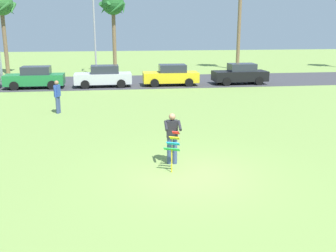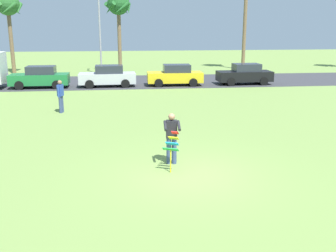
{
  "view_description": "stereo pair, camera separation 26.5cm",
  "coord_description": "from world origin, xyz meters",
  "px_view_note": "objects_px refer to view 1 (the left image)",
  "views": [
    {
      "loc": [
        -2.24,
        -11.26,
        4.54
      ],
      "look_at": [
        -0.4,
        2.08,
        1.05
      ],
      "focal_mm": 41.95,
      "sensor_mm": 36.0,
      "label": 1
    },
    {
      "loc": [
        -1.98,
        -11.29,
        4.54
      ],
      "look_at": [
        -0.4,
        2.08,
        1.05
      ],
      "focal_mm": 41.95,
      "sensor_mm": 36.0,
      "label": 2
    }
  ],
  "objects_px": {
    "parked_car_green": "(35,78)",
    "palm_tree_right_near": "(113,7)",
    "kite_held": "(173,145)",
    "parked_car_silver": "(103,77)",
    "person_kite_flyer": "(172,137)",
    "streetlight_pole": "(95,31)",
    "palm_tree_left_near": "(1,7)",
    "person_walker_near": "(57,96)",
    "parked_car_yellow": "(171,75)",
    "parked_car_black": "(240,74)"
  },
  "relations": [
    {
      "from": "person_kite_flyer",
      "to": "parked_car_yellow",
      "type": "bearing_deg",
      "value": 81.84
    },
    {
      "from": "parked_car_green",
      "to": "streetlight_pole",
      "type": "height_order",
      "value": "streetlight_pole"
    },
    {
      "from": "palm_tree_right_near",
      "to": "parked_car_yellow",
      "type": "bearing_deg",
      "value": -65.86
    },
    {
      "from": "parked_car_black",
      "to": "parked_car_yellow",
      "type": "bearing_deg",
      "value": -179.99
    },
    {
      "from": "parked_car_silver",
      "to": "streetlight_pole",
      "type": "height_order",
      "value": "streetlight_pole"
    },
    {
      "from": "person_kite_flyer",
      "to": "parked_car_green",
      "type": "distance_m",
      "value": 18.97
    },
    {
      "from": "parked_car_silver",
      "to": "kite_held",
      "type": "bearing_deg",
      "value": -81.94
    },
    {
      "from": "parked_car_silver",
      "to": "streetlight_pole",
      "type": "bearing_deg",
      "value": 96.12
    },
    {
      "from": "person_kite_flyer",
      "to": "streetlight_pole",
      "type": "height_order",
      "value": "streetlight_pole"
    },
    {
      "from": "kite_held",
      "to": "parked_car_silver",
      "type": "relative_size",
      "value": 0.29
    },
    {
      "from": "person_kite_flyer",
      "to": "parked_car_silver",
      "type": "relative_size",
      "value": 0.41
    },
    {
      "from": "parked_car_yellow",
      "to": "person_walker_near",
      "type": "relative_size",
      "value": 2.44
    },
    {
      "from": "person_kite_flyer",
      "to": "parked_car_yellow",
      "type": "height_order",
      "value": "person_kite_flyer"
    },
    {
      "from": "person_kite_flyer",
      "to": "kite_held",
      "type": "xyz_separation_m",
      "value": [
        -0.07,
        -0.64,
        -0.1
      ]
    },
    {
      "from": "parked_car_green",
      "to": "palm_tree_right_near",
      "type": "bearing_deg",
      "value": 57.8
    },
    {
      "from": "palm_tree_left_near",
      "to": "palm_tree_right_near",
      "type": "distance_m",
      "value": 10.08
    },
    {
      "from": "palm_tree_right_near",
      "to": "palm_tree_left_near",
      "type": "bearing_deg",
      "value": -179.65
    },
    {
      "from": "person_kite_flyer",
      "to": "person_walker_near",
      "type": "xyz_separation_m",
      "value": [
        -4.81,
        8.54,
        -0.02
      ]
    },
    {
      "from": "palm_tree_left_near",
      "to": "streetlight_pole",
      "type": "xyz_separation_m",
      "value": [
        8.33,
        -1.59,
        -2.1
      ]
    },
    {
      "from": "person_kite_flyer",
      "to": "streetlight_pole",
      "type": "distance_m",
      "value": 25.49
    },
    {
      "from": "kite_held",
      "to": "palm_tree_left_near",
      "type": "height_order",
      "value": "palm_tree_left_near"
    },
    {
      "from": "parked_car_yellow",
      "to": "palm_tree_right_near",
      "type": "height_order",
      "value": "palm_tree_right_near"
    },
    {
      "from": "parked_car_green",
      "to": "person_kite_flyer",
      "type": "bearing_deg",
      "value": -66.49
    },
    {
      "from": "person_walker_near",
      "to": "kite_held",
      "type": "bearing_deg",
      "value": -62.67
    },
    {
      "from": "kite_held",
      "to": "palm_tree_left_near",
      "type": "bearing_deg",
      "value": 113.21
    },
    {
      "from": "parked_car_black",
      "to": "kite_held",
      "type": "bearing_deg",
      "value": -114.06
    },
    {
      "from": "palm_tree_left_near",
      "to": "streetlight_pole",
      "type": "bearing_deg",
      "value": -10.83
    },
    {
      "from": "kite_held",
      "to": "person_walker_near",
      "type": "height_order",
      "value": "person_walker_near"
    },
    {
      "from": "parked_car_black",
      "to": "person_walker_near",
      "type": "bearing_deg",
      "value": -145.29
    },
    {
      "from": "kite_held",
      "to": "parked_car_green",
      "type": "xyz_separation_m",
      "value": [
        -7.5,
        18.03,
        -0.07
      ]
    },
    {
      "from": "parked_car_yellow",
      "to": "palm_tree_left_near",
      "type": "relative_size",
      "value": 0.57
    },
    {
      "from": "person_kite_flyer",
      "to": "kite_held",
      "type": "distance_m",
      "value": 0.65
    },
    {
      "from": "parked_car_silver",
      "to": "palm_tree_left_near",
      "type": "bearing_deg",
      "value": 134.63
    },
    {
      "from": "kite_held",
      "to": "palm_tree_right_near",
      "type": "distance_m",
      "value": 27.93
    },
    {
      "from": "parked_car_yellow",
      "to": "streetlight_pole",
      "type": "bearing_deg",
      "value": 127.7
    },
    {
      "from": "parked_car_green",
      "to": "parked_car_black",
      "type": "xyz_separation_m",
      "value": [
        15.55,
        0.0,
        0.0
      ]
    },
    {
      "from": "parked_car_green",
      "to": "palm_tree_right_near",
      "type": "relative_size",
      "value": 0.56
    },
    {
      "from": "kite_held",
      "to": "parked_car_silver",
      "type": "bearing_deg",
      "value": 98.06
    },
    {
      "from": "kite_held",
      "to": "parked_car_yellow",
      "type": "xyz_separation_m",
      "value": [
        2.56,
        18.03,
        -0.07
      ]
    },
    {
      "from": "parked_car_green",
      "to": "streetlight_pole",
      "type": "relative_size",
      "value": 0.6
    },
    {
      "from": "palm_tree_left_near",
      "to": "parked_car_silver",
      "type": "bearing_deg",
      "value": -45.37
    },
    {
      "from": "person_kite_flyer",
      "to": "parked_car_yellow",
      "type": "relative_size",
      "value": 0.41
    },
    {
      "from": "streetlight_pole",
      "to": "parked_car_green",
      "type": "bearing_deg",
      "value": -118.24
    },
    {
      "from": "parked_car_silver",
      "to": "palm_tree_left_near",
      "type": "relative_size",
      "value": 0.57
    },
    {
      "from": "parked_car_yellow",
      "to": "person_walker_near",
      "type": "height_order",
      "value": "person_walker_near"
    },
    {
      "from": "palm_tree_left_near",
      "to": "person_walker_near",
      "type": "distance_m",
      "value": 20.1
    },
    {
      "from": "parked_car_yellow",
      "to": "palm_tree_right_near",
      "type": "xyz_separation_m",
      "value": [
        -4.18,
        9.34,
        5.4
      ]
    },
    {
      "from": "parked_car_black",
      "to": "palm_tree_right_near",
      "type": "relative_size",
      "value": 0.56
    },
    {
      "from": "parked_car_silver",
      "to": "person_kite_flyer",
      "type": "bearing_deg",
      "value": -81.43
    },
    {
      "from": "parked_car_black",
      "to": "parked_car_green",
      "type": "bearing_deg",
      "value": -180.0
    }
  ]
}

